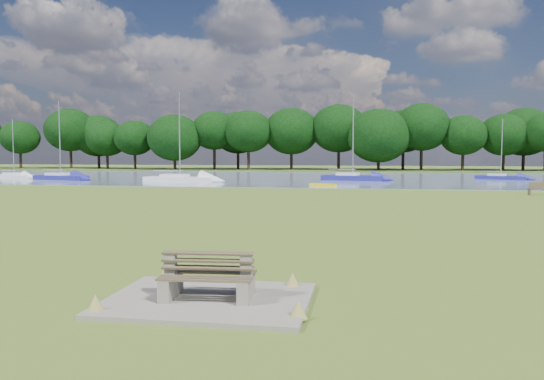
% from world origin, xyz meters
% --- Properties ---
extents(ground, '(220.00, 220.00, 0.00)m').
position_xyz_m(ground, '(0.00, 0.00, 0.00)').
color(ground, olive).
extents(river, '(220.00, 40.00, 0.10)m').
position_xyz_m(river, '(0.00, 42.00, 0.00)').
color(river, slate).
rests_on(river, ground).
extents(far_bank, '(220.00, 20.00, 0.40)m').
position_xyz_m(far_bank, '(0.00, 72.00, 0.00)').
color(far_bank, '#4C6626').
rests_on(far_bank, ground).
extents(concrete_pad, '(4.20, 3.20, 0.10)m').
position_xyz_m(concrete_pad, '(0.00, -14.00, 0.05)').
color(concrete_pad, gray).
rests_on(concrete_pad, ground).
extents(bench_pair, '(2.00, 1.27, 1.04)m').
position_xyz_m(bench_pair, '(-0.00, -14.00, 0.52)').
color(bench_pair, gray).
rests_on(bench_pair, concrete_pad).
extents(riverbank_bench, '(1.64, 0.59, 0.99)m').
position_xyz_m(riverbank_bench, '(16.01, 17.32, 0.50)').
color(riverbank_bench, brown).
rests_on(riverbank_bench, ground).
extents(kayak, '(2.59, 1.54, 0.26)m').
position_xyz_m(kayak, '(-0.52, 24.47, 0.18)').
color(kayak, yellow).
rests_on(kayak, river).
extents(tree_line, '(117.56, 9.72, 11.76)m').
position_xyz_m(tree_line, '(-12.91, 68.00, 7.03)').
color(tree_line, black).
rests_on(tree_line, far_bank).
extents(sailboat_0, '(5.69, 2.90, 7.21)m').
position_xyz_m(sailboat_0, '(-39.40, 34.35, 0.45)').
color(sailboat_0, silver).
rests_on(sailboat_0, river).
extents(sailboat_2, '(8.09, 3.25, 9.53)m').
position_xyz_m(sailboat_2, '(-16.43, 29.95, 0.54)').
color(sailboat_2, silver).
rests_on(sailboat_2, river).
extents(sailboat_4, '(5.73, 3.61, 7.05)m').
position_xyz_m(sailboat_4, '(18.91, 40.93, 0.45)').
color(sailboat_4, navy).
rests_on(sailboat_4, river).
extents(sailboat_5, '(7.07, 3.56, 8.97)m').
position_xyz_m(sailboat_5, '(-31.33, 31.39, 0.53)').
color(sailboat_5, navy).
rests_on(sailboat_5, river).
extents(sailboat_6, '(7.21, 3.40, 9.25)m').
position_xyz_m(sailboat_6, '(1.87, 35.82, 0.57)').
color(sailboat_6, navy).
rests_on(sailboat_6, river).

